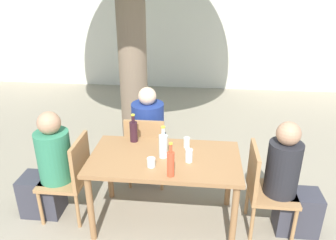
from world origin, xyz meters
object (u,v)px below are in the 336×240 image
Objects in this scene: dining_table_front at (165,165)px; drinking_glass_1 at (189,156)px; person_seated_0 at (48,171)px; person_seated_1 at (290,186)px; wine_bottle_1 at (134,131)px; person_seated_2 at (149,136)px; drinking_glass_2 at (187,142)px; patio_chair_2 at (146,148)px; drinking_glass_0 at (151,162)px; patio_chair_1 at (264,186)px; patio_chair_0 at (71,174)px; soda_bottle_2 at (171,163)px; water_bottle_0 at (163,145)px.

drinking_glass_1 is at bearing -13.15° from dining_table_front.
dining_table_front is 1.18m from person_seated_0.
person_seated_1 is 1.60m from wine_bottle_1.
drinking_glass_2 is at bearing 127.35° from person_seated_2.
person_seated_2 is (-1.46, 0.85, 0.02)m from person_seated_1.
patio_chair_2 reaches higher than drinking_glass_0.
person_seated_2 is at bearing 55.28° from patio_chair_1.
patio_chair_0 is 1.13m from soda_bottle_2.
dining_table_front is 4.50× the size of water_bottle_0.
person_seated_0 is 11.35× the size of drinking_glass_2.
person_seated_2 reaches higher than water_bottle_0.
person_seated_0 is 0.99× the size of person_seated_2.
drinking_glass_0 is (0.18, -1.02, 0.26)m from person_seated_2.
soda_bottle_2 is (1.26, -0.30, 0.35)m from person_seated_0.
patio_chair_1 is 7.03× the size of drinking_glass_1.
drinking_glass_1 is 0.28m from drinking_glass_2.
person_seated_0 is 1.34m from soda_bottle_2.
person_seated_1 is 1.00m from drinking_glass_1.
patio_chair_2 is at bearing 114.62° from dining_table_front.
person_seated_1 is 3.67× the size of water_bottle_0.
soda_bottle_2 reaches higher than drinking_glass_2.
patio_chair_1 is at bearing 90.00° from person_seated_0.
person_seated_1 is (1.46, -0.62, 0.02)m from patio_chair_2.
person_seated_2 is 11.50× the size of drinking_glass_2.
patio_chair_2 is at bearing 124.74° from person_seated_0.
person_seated_0 is 0.94m from wine_bottle_1.
soda_bottle_2 is 0.29m from drinking_glass_1.
person_seated_2 is at bearing 108.48° from dining_table_front.
water_bottle_0 is 0.44m from wine_bottle_1.
person_seated_2 reaches higher than wine_bottle_1.
person_seated_2 reaches higher than soda_bottle_2.
wine_bottle_1 is (-1.29, 0.29, 0.37)m from patio_chair_1.
patio_chair_2 is 10.71× the size of drinking_glass_0.
person_seated_0 is (-1.18, -0.00, -0.14)m from dining_table_front.
person_seated_2 is (0.00, 0.23, 0.03)m from patio_chair_2.
person_seated_2 reaches higher than person_seated_0.
water_bottle_0 is at bearing 90.35° from patio_chair_0.
wine_bottle_1 reaches higher than patio_chair_2.
wine_bottle_1 is at bearing 116.37° from patio_chair_0.
patio_chair_2 is 2.78× the size of soda_bottle_2.
soda_bottle_2 reaches higher than wine_bottle_1.
drinking_glass_1 is (0.24, -0.06, -0.06)m from water_bottle_0.
water_bottle_0 is at bearing -40.35° from wine_bottle_1.
dining_table_front is at bearing 59.79° from drinking_glass_0.
patio_chair_0 is at bearing 163.61° from soda_bottle_2.
patio_chair_2 is at bearing 103.00° from drinking_glass_0.
person_seated_2 is 0.95m from water_bottle_0.
dining_table_front is 11.31× the size of drinking_glass_1.
patio_chair_2 is 0.76× the size of person_seated_1.
drinking_glass_0 is at bearing 103.00° from patio_chair_2.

